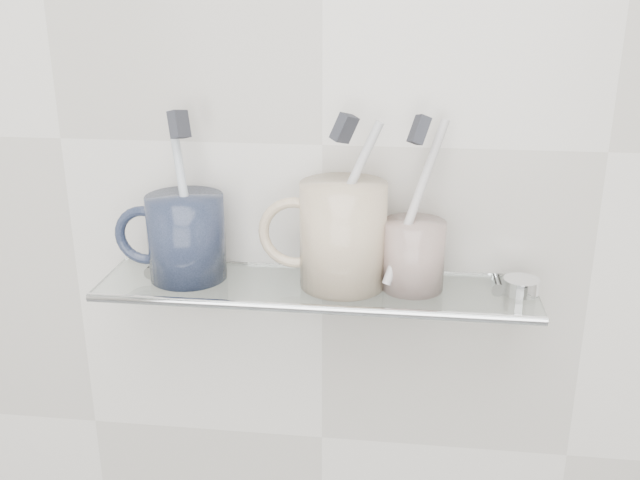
% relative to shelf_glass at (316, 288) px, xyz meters
% --- Properties ---
extents(wall_back, '(2.50, 0.00, 2.50)m').
position_rel_shelf_glass_xyz_m(wall_back, '(0.00, 0.06, 0.15)').
color(wall_back, silver).
rests_on(wall_back, ground).
extents(shelf_glass, '(0.50, 0.12, 0.01)m').
position_rel_shelf_glass_xyz_m(shelf_glass, '(0.00, 0.00, 0.00)').
color(shelf_glass, silver).
rests_on(shelf_glass, wall_back).
extents(shelf_rail, '(0.50, 0.01, 0.01)m').
position_rel_shelf_glass_xyz_m(shelf_rail, '(0.00, -0.06, 0.00)').
color(shelf_rail, silver).
rests_on(shelf_rail, shelf_glass).
extents(bracket_left, '(0.02, 0.03, 0.02)m').
position_rel_shelf_glass_xyz_m(bracket_left, '(-0.21, 0.05, -0.01)').
color(bracket_left, silver).
rests_on(bracket_left, wall_back).
extents(bracket_right, '(0.02, 0.03, 0.02)m').
position_rel_shelf_glass_xyz_m(bracket_right, '(0.21, 0.05, -0.01)').
color(bracket_right, silver).
rests_on(bracket_right, wall_back).
extents(mug_left, '(0.11, 0.11, 0.10)m').
position_rel_shelf_glass_xyz_m(mug_left, '(-0.15, 0.00, 0.05)').
color(mug_left, black).
rests_on(mug_left, shelf_glass).
extents(mug_left_handle, '(0.07, 0.01, 0.07)m').
position_rel_shelf_glass_xyz_m(mug_left_handle, '(-0.20, 0.00, 0.05)').
color(mug_left_handle, black).
rests_on(mug_left_handle, mug_left).
extents(toothbrush_left, '(0.05, 0.06, 0.19)m').
position_rel_shelf_glass_xyz_m(toothbrush_left, '(-0.15, 0.00, 0.10)').
color(toothbrush_left, silver).
rests_on(toothbrush_left, mug_left).
extents(bristles_left, '(0.02, 0.03, 0.04)m').
position_rel_shelf_glass_xyz_m(bristles_left, '(-0.15, 0.00, 0.19)').
color(bristles_left, '#292B32').
rests_on(bristles_left, toothbrush_left).
extents(mug_center, '(0.10, 0.10, 0.12)m').
position_rel_shelf_glass_xyz_m(mug_center, '(0.03, 0.00, 0.06)').
color(mug_center, beige).
rests_on(mug_center, shelf_glass).
extents(mug_center_handle, '(0.08, 0.01, 0.08)m').
position_rel_shelf_glass_xyz_m(mug_center_handle, '(-0.02, 0.00, 0.06)').
color(mug_center_handle, beige).
rests_on(mug_center_handle, mug_center).
extents(toothbrush_center, '(0.09, 0.02, 0.18)m').
position_rel_shelf_glass_xyz_m(toothbrush_center, '(0.03, 0.00, 0.10)').
color(toothbrush_center, silver).
rests_on(toothbrush_center, mug_center).
extents(bristles_center, '(0.03, 0.03, 0.04)m').
position_rel_shelf_glass_xyz_m(bristles_center, '(0.03, 0.00, 0.19)').
color(bristles_center, '#292B32').
rests_on(bristles_center, toothbrush_center).
extents(mug_right, '(0.07, 0.07, 0.08)m').
position_rel_shelf_glass_xyz_m(mug_right, '(0.11, 0.00, 0.04)').
color(mug_right, beige).
rests_on(mug_right, shelf_glass).
extents(mug_right_handle, '(0.06, 0.01, 0.06)m').
position_rel_shelf_glass_xyz_m(mug_right_handle, '(0.07, 0.00, 0.04)').
color(mug_right_handle, beige).
rests_on(mug_right_handle, mug_right).
extents(toothbrush_right, '(0.07, 0.07, 0.18)m').
position_rel_shelf_glass_xyz_m(toothbrush_right, '(0.11, 0.00, 0.10)').
color(toothbrush_right, beige).
rests_on(toothbrush_right, mug_right).
extents(bristles_right, '(0.03, 0.03, 0.04)m').
position_rel_shelf_glass_xyz_m(bristles_right, '(0.11, 0.00, 0.19)').
color(bristles_right, '#292B32').
rests_on(bristles_right, toothbrush_right).
extents(chrome_cap, '(0.04, 0.04, 0.02)m').
position_rel_shelf_glass_xyz_m(chrome_cap, '(0.23, 0.00, 0.01)').
color(chrome_cap, silver).
rests_on(chrome_cap, shelf_glass).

